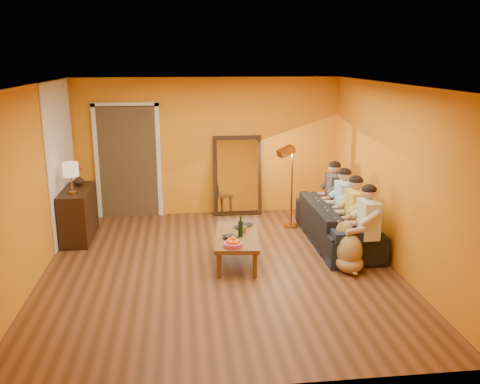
{
  "coord_description": "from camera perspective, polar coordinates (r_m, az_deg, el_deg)",
  "views": [
    {
      "loc": [
        -0.51,
        -6.79,
        2.96
      ],
      "look_at": [
        0.35,
        0.5,
        1.0
      ],
      "focal_mm": 38.0,
      "sensor_mm": 36.0,
      "label": 1
    }
  ],
  "objects": [
    {
      "name": "white_accent",
      "position": [
        8.92,
        -19.43,
        3.37
      ],
      "size": [
        0.02,
        1.9,
        2.58
      ],
      "primitive_type": "cube",
      "color": "white",
      "rests_on": "wall_left"
    },
    {
      "name": "book_lower",
      "position": [
        7.27,
        -1.62,
        -5.42
      ],
      "size": [
        0.24,
        0.28,
        0.02
      ],
      "primitive_type": "imported",
      "rotation": [
        0.0,
        0.0,
        0.36
      ],
      "color": "black",
      "rests_on": "coffee_table"
    },
    {
      "name": "person_far_right",
      "position": [
        9.02,
        10.53,
        -0.4
      ],
      "size": [
        0.7,
        0.44,
        1.22
      ],
      "primitive_type": null,
      "color": "#36353A",
      "rests_on": "sofa"
    },
    {
      "name": "book_upper",
      "position": [
        7.24,
        -1.61,
        -5.16
      ],
      "size": [
        0.23,
        0.26,
        0.02
      ],
      "primitive_type": "imported",
      "rotation": [
        0.0,
        0.0,
        0.35
      ],
      "color": "black",
      "rests_on": "book_mid"
    },
    {
      "name": "dog",
      "position": [
        7.4,
        12.14,
        -6.02
      ],
      "size": [
        0.41,
        0.62,
        0.71
      ],
      "primitive_type": null,
      "rotation": [
        0.0,
        0.0,
        -0.04
      ],
      "color": "#AA894C",
      "rests_on": "floor"
    },
    {
      "name": "person_mid_right",
      "position": [
        8.52,
        11.61,
        -1.37
      ],
      "size": [
        0.7,
        0.44,
        1.22
      ],
      "primitive_type": null,
      "color": "#9CCFF1",
      "rests_on": "sofa"
    },
    {
      "name": "floor_lamp",
      "position": [
        8.99,
        5.84,
        0.45
      ],
      "size": [
        0.36,
        0.32,
        1.44
      ],
      "primitive_type": null,
      "rotation": [
        0.0,
        0.0,
        0.31
      ],
      "color": "#AD7232",
      "rests_on": "floor"
    },
    {
      "name": "fruit_bowl",
      "position": [
        7.02,
        -0.79,
        -5.57
      ],
      "size": [
        0.26,
        0.26,
        0.16
      ],
      "primitive_type": null,
      "color": "#CD4880",
      "rests_on": "coffee_table"
    },
    {
      "name": "door_jamb_left",
      "position": [
        9.81,
        -15.76,
        3.16
      ],
      "size": [
        0.08,
        0.06,
        2.2
      ],
      "primitive_type": "cube",
      "color": "white",
      "rests_on": "wall_back"
    },
    {
      "name": "sideboard",
      "position": [
        8.88,
        -17.67,
        -2.35
      ],
      "size": [
        0.44,
        1.18,
        0.85
      ],
      "primitive_type": "cube",
      "color": "black",
      "rests_on": "floor"
    },
    {
      "name": "laptop",
      "position": [
        7.82,
        0.65,
        -3.9
      ],
      "size": [
        0.41,
        0.39,
        0.03
      ],
      "primitive_type": "imported",
      "rotation": [
        0.0,
        0.0,
        0.66
      ],
      "color": "black",
      "rests_on": "coffee_table"
    },
    {
      "name": "person_mid_left",
      "position": [
        8.02,
        12.82,
        -2.46
      ],
      "size": [
        0.7,
        0.44,
        1.22
      ],
      "primitive_type": null,
      "color": "gold",
      "rests_on": "sofa"
    },
    {
      "name": "door_header",
      "position": [
        9.59,
        -12.81,
        9.56
      ],
      "size": [
        1.22,
        0.06,
        0.08
      ],
      "primitive_type": "cube",
      "color": "white",
      "rests_on": "wall_back"
    },
    {
      "name": "vase",
      "position": [
        8.99,
        -17.64,
        1.28
      ],
      "size": [
        0.18,
        0.18,
        0.19
      ],
      "primitive_type": "imported",
      "color": "black",
      "rests_on": "sideboard"
    },
    {
      "name": "person_far_left",
      "position": [
        7.53,
        14.19,
        -3.7
      ],
      "size": [
        0.7,
        0.44,
        1.22
      ],
      "primitive_type": null,
      "color": "beige",
      "rests_on": "sofa"
    },
    {
      "name": "table_lamp",
      "position": [
        8.43,
        -18.4,
        1.47
      ],
      "size": [
        0.24,
        0.24,
        0.51
      ],
      "primitive_type": null,
      "color": "beige",
      "rests_on": "sideboard"
    },
    {
      "name": "mirror_frame",
      "position": [
        9.73,
        -0.29,
        1.88
      ],
      "size": [
        0.92,
        0.27,
        1.51
      ],
      "primitive_type": "cube",
      "rotation": [
        -0.14,
        0.0,
        0.0
      ],
      "color": "black",
      "rests_on": "floor"
    },
    {
      "name": "wine_bottle",
      "position": [
        7.38,
        0.05,
        -3.9
      ],
      "size": [
        0.07,
        0.07,
        0.31
      ],
      "primitive_type": "cylinder",
      "color": "black",
      "rests_on": "coffee_table"
    },
    {
      "name": "mirror_glass",
      "position": [
        9.69,
        -0.27,
        1.83
      ],
      "size": [
        0.78,
        0.21,
        1.35
      ],
      "primitive_type": "cube",
      "rotation": [
        -0.14,
        0.0,
        0.0
      ],
      "color": "white",
      "rests_on": "mirror_frame"
    },
    {
      "name": "room_shell",
      "position": [
        7.36,
        -2.59,
        1.92
      ],
      "size": [
        5.0,
        5.5,
        2.6
      ],
      "color": "brown",
      "rests_on": "ground"
    },
    {
      "name": "flowers",
      "position": [
        8.94,
        -17.76,
        2.75
      ],
      "size": [
        0.17,
        0.17,
        0.42
      ],
      "primitive_type": null,
      "color": "red",
      "rests_on": "vase"
    },
    {
      "name": "door_jamb_right",
      "position": [
        9.7,
        -9.09,
        3.4
      ],
      "size": [
        0.08,
        0.06,
        2.2
      ],
      "primitive_type": "cube",
      "color": "white",
      "rests_on": "wall_back"
    },
    {
      "name": "tumbler",
      "position": [
        7.58,
        0.43,
        -4.24
      ],
      "size": [
        0.1,
        0.1,
        0.09
      ],
      "primitive_type": "imported",
      "rotation": [
        0.0,
        0.0,
        0.03
      ],
      "color": "#B27F3F",
      "rests_on": "coffee_table"
    },
    {
      "name": "coffee_table",
      "position": [
        7.55,
        -0.37,
        -6.41
      ],
      "size": [
        0.75,
        1.28,
        0.42
      ],
      "primitive_type": null,
      "rotation": [
        0.0,
        0.0,
        -0.11
      ],
      "color": "brown",
      "rests_on": "floor"
    },
    {
      "name": "sofa",
      "position": [
        8.47,
        10.88,
        -3.41
      ],
      "size": [
        2.26,
        0.88,
        0.66
      ],
      "primitive_type": "imported",
      "rotation": [
        0.0,
        0.0,
        1.57
      ],
      "color": "black",
      "rests_on": "floor"
    },
    {
      "name": "book_mid",
      "position": [
        7.27,
        -1.55,
        -5.24
      ],
      "size": [
        0.16,
        0.22,
        0.02
      ],
      "primitive_type": "imported",
      "rotation": [
        0.0,
        0.0,
        -0.01
      ],
      "color": "red",
      "rests_on": "book_lower"
    },
    {
      "name": "doorway_recess",
      "position": [
        9.85,
        -12.38,
        3.43
      ],
      "size": [
        1.06,
        0.3,
        2.1
      ],
      "primitive_type": "cube",
      "color": "#3F2D19",
      "rests_on": "floor"
    }
  ]
}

